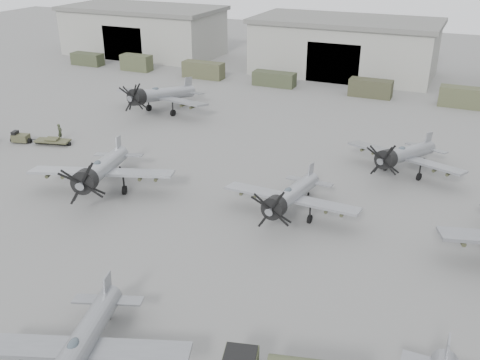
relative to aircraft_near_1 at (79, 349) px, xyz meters
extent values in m
plane|color=slate|center=(-4.12, 8.39, -2.03)|extent=(220.00, 220.00, 0.00)
cube|color=#97988E|center=(-42.12, 70.39, 1.97)|extent=(28.00, 14.00, 8.00)
cube|color=#63635E|center=(-42.12, 70.39, 6.32)|extent=(29.00, 14.80, 0.70)
cube|color=black|center=(-42.12, 63.59, 0.97)|extent=(8.12, 0.40, 6.00)
cube|color=#97988E|center=(-4.12, 70.39, 1.97)|extent=(28.00, 14.00, 8.00)
cube|color=#63635E|center=(-4.12, 70.39, 6.32)|extent=(29.00, 14.80, 0.70)
cube|color=black|center=(-4.12, 63.59, 0.97)|extent=(8.12, 0.40, 6.00)
cube|color=#393F29|center=(-46.03, 58.39, -1.00)|extent=(5.65, 2.20, 2.05)
cube|color=#43492F|center=(-35.93, 58.39, -0.72)|extent=(5.17, 2.20, 2.61)
cube|color=#45472E|center=(-23.44, 58.39, -0.76)|extent=(6.62, 2.20, 2.54)
cube|color=#393F29|center=(-11.53, 58.39, -0.98)|extent=(6.37, 2.20, 2.10)
cube|color=#393A26|center=(2.79, 58.39, -0.81)|extent=(5.88, 2.20, 2.43)
cube|color=#45482F|center=(14.62, 58.39, -0.71)|extent=(5.55, 2.20, 2.63)
cylinder|color=gray|center=(-0.29, 0.78, -0.08)|extent=(4.50, 9.26, 2.76)
cube|color=gray|center=(-0.10, 0.28, -0.30)|extent=(11.05, 5.67, 0.50)
cube|color=gray|center=(-1.73, 4.68, 0.06)|extent=(0.61, 1.42, 1.77)
ellipsoid|color=#3F4C54|center=(0.20, -0.55, 0.72)|extent=(0.87, 1.18, 0.50)
cylinder|color=black|center=(-1.64, 4.43, -1.89)|extent=(0.20, 0.30, 0.28)
cube|color=gray|center=(16.79, 7.02, 0.08)|extent=(0.12, 1.48, 1.78)
cylinder|color=#9CA0A5|center=(-12.71, 18.92, 0.18)|extent=(5.00, 10.50, 3.13)
cylinder|color=black|center=(-11.11, 14.49, 0.93)|extent=(2.33, 2.13, 2.08)
cube|color=#9CA0A5|center=(-12.50, 18.35, -0.08)|extent=(12.53, 6.31, 0.56)
cube|color=#9CA0A5|center=(-14.30, 23.35, 0.34)|extent=(0.68, 1.61, 2.00)
ellipsoid|color=#3F4C54|center=(-12.16, 17.41, 1.08)|extent=(0.97, 1.33, 0.56)
cylinder|color=black|center=(-14.23, 17.52, -1.68)|extent=(0.53, 0.85, 0.80)
cylinder|color=black|center=(-10.65, 18.81, -1.68)|extent=(0.53, 0.85, 0.80)
cylinder|color=black|center=(-14.20, 23.06, -1.88)|extent=(0.22, 0.34, 0.32)
cylinder|color=#999CA2|center=(4.09, 21.20, -0.08)|extent=(1.62, 9.39, 2.75)
cylinder|color=black|center=(3.95, 17.06, 0.57)|extent=(1.72, 1.45, 1.83)
cube|color=#999CA2|center=(4.07, 20.67, -0.31)|extent=(11.07, 2.30, 0.49)
cube|color=#999CA2|center=(4.22, 25.34, 0.05)|extent=(0.15, 1.47, 1.76)
ellipsoid|color=#3F4C54|center=(4.04, 19.79, 0.71)|extent=(0.56, 1.07, 0.49)
cylinder|color=black|center=(2.39, 20.55, -1.72)|extent=(0.27, 0.71, 0.71)
cylinder|color=black|center=(5.74, 20.44, -1.72)|extent=(0.27, 0.71, 0.71)
cylinder|color=black|center=(4.21, 25.08, -1.90)|extent=(0.11, 0.29, 0.28)
cylinder|color=#95989D|center=(-19.84, 40.82, 0.29)|extent=(3.28, 11.25, 3.28)
cylinder|color=black|center=(-20.61, 35.94, 1.07)|extent=(2.23, 1.95, 2.19)
cube|color=#95989D|center=(-19.94, 40.19, 0.02)|extent=(13.34, 4.32, 0.59)
cube|color=#95989D|center=(-19.08, 45.70, 0.45)|extent=(0.40, 1.75, 2.10)
ellipsoid|color=#3F4C54|center=(-20.10, 39.16, 1.24)|extent=(0.82, 1.34, 0.59)
cylinder|color=black|center=(-21.94, 40.30, -1.66)|extent=(0.42, 0.88, 0.84)
cylinder|color=black|center=(-18.00, 39.68, -1.66)|extent=(0.42, 0.88, 0.84)
cylinder|color=black|center=(-19.13, 45.39, -1.87)|extent=(0.18, 0.35, 0.34)
cylinder|color=gray|center=(11.22, 33.55, -0.03)|extent=(4.43, 9.52, 2.83)
cylinder|color=black|center=(9.82, 29.53, 0.64)|extent=(2.09, 1.92, 1.88)
cube|color=gray|center=(11.04, 33.04, -0.26)|extent=(11.35, 5.60, 0.51)
cube|color=gray|center=(12.61, 37.57, 0.11)|extent=(0.60, 1.46, 1.81)
ellipsoid|color=#3F4C54|center=(10.74, 32.18, 0.79)|extent=(0.87, 1.20, 0.51)
cylinder|color=black|center=(9.36, 33.43, -1.71)|extent=(0.48, 0.77, 0.72)
cylinder|color=black|center=(12.60, 32.30, -1.71)|extent=(0.48, 0.77, 0.72)
cylinder|color=black|center=(12.52, 37.31, -1.89)|extent=(0.20, 0.31, 0.29)
cube|color=black|center=(7.82, 2.07, 0.49)|extent=(2.00, 2.37, 0.15)
cube|color=#45462D|center=(-28.42, 24.80, -1.49)|extent=(1.97, 1.48, 0.78)
cube|color=black|center=(-28.99, 24.66, -1.00)|extent=(0.69, 0.98, 0.49)
cylinder|color=black|center=(-28.42, 24.80, -1.78)|extent=(1.27, 0.82, 0.55)
cylinder|color=black|center=(-27.18, 25.12, -1.59)|extent=(1.16, 0.36, 0.08)
cube|color=#45462D|center=(-24.81, 25.72, -1.59)|extent=(3.95, 2.24, 0.18)
cylinder|color=black|center=(-24.81, 25.72, -1.83)|extent=(1.53, 0.78, 0.43)
cylinder|color=#45462D|center=(-24.81, 25.72, -1.39)|extent=(1.41, 0.64, 0.31)
imported|color=#363C27|center=(-25.02, 27.21, -1.10)|extent=(0.58, 0.75, 1.85)
camera|label=1|loc=(15.70, -15.57, 18.80)|focal=40.00mm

